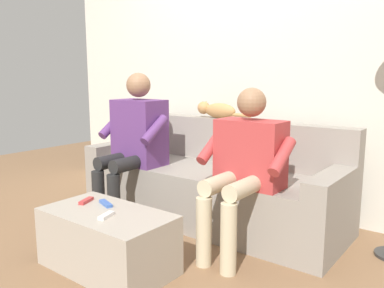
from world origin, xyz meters
The scene contains 10 objects.
ground_plane centered at (0.00, 0.60, 0.00)m, with size 8.00×8.00×0.00m, color #846042.
back_wall centered at (0.00, -0.66, 1.35)m, with size 4.39×0.06×2.70m, color beige.
couch centered at (0.00, -0.12, 0.28)m, with size 2.18×0.78×0.81m.
coffee_table centered at (0.00, 0.99, 0.18)m, with size 0.82×0.45×0.37m.
person_left_seated centered at (-0.53, 0.27, 0.62)m, with size 0.60×0.56×1.10m.
person_right_seated centered at (0.53, 0.23, 0.68)m, with size 0.56×0.56×1.20m.
cat_on_backrest centered at (0.14, -0.39, 0.88)m, with size 0.53×0.11×0.14m.
remote_white centered at (-0.07, 1.06, 0.38)m, with size 0.12×0.04×0.02m, color white.
remote_red centered at (0.25, 0.95, 0.38)m, with size 0.13×0.04×0.02m, color #B73333.
remote_blue centered at (0.11, 0.91, 0.38)m, with size 0.14×0.04×0.02m, color #3860B7.
Camera 1 is at (-1.79, 2.49, 1.18)m, focal length 36.98 mm.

